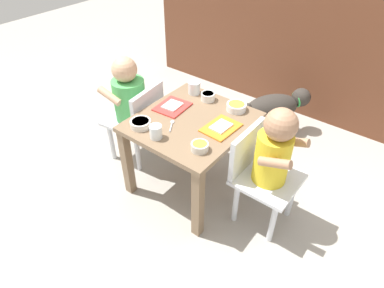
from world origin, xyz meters
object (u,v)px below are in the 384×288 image
Objects in this scene: seated_child_right at (270,155)px; food_tray_right at (221,127)px; water_cup_right at (194,88)px; veggie_bowl_far at (208,96)px; food_tray_left at (172,106)px; cereal_bowl_right_side at (236,107)px; seated_child_left at (131,99)px; dog at (276,107)px; spoon_by_left_tray at (172,124)px; dining_table at (192,132)px; veggie_bowl_near at (200,146)px; water_cup_left at (156,133)px; cereal_bowl_left_side at (141,123)px.

seated_child_right reaches higher than food_tray_right.
veggie_bowl_far is at bearing -7.20° from water_cup_right.
food_tray_left is (-0.58, 0.01, 0.03)m from seated_child_right.
water_cup_right is 0.28m from cereal_bowl_right_side.
dog is at bearing 53.09° from seated_child_left.
water_cup_right is (0.27, 0.23, 0.06)m from seated_child_left.
spoon_by_left_tray is (0.10, -0.31, -0.03)m from water_cup_right.
seated_child_right is (0.42, 0.02, 0.05)m from dining_table.
veggie_bowl_far is (-0.18, -0.52, 0.25)m from dog.
seated_child_left reaches higher than veggie_bowl_far.
dog is 0.93m from veggie_bowl_near.
seated_child_right is at bearing 3.06° from dining_table.
veggie_bowl_near is (0.22, -0.37, -0.00)m from veggie_bowl_far.
food_tray_right is at bearing 95.07° from veggie_bowl_near.
cereal_bowl_right_side is (0.12, 0.21, 0.10)m from dining_table.
cereal_bowl_right_side is (-0.30, 0.19, 0.05)m from seated_child_right.
water_cup_left is at bearing -88.87° from veggie_bowl_far.
food_tray_left is at bearing 179.33° from seated_child_right.
food_tray_right is at bearing 35.62° from cereal_bowl_left_side.
seated_child_right is 0.53m from water_cup_left.
veggie_bowl_near is 0.77× the size of cereal_bowl_right_side.
water_cup_left reaches higher than dog.
food_tray_left is 0.20m from veggie_bowl_far.
water_cup_left is 0.12m from spoon_by_left_tray.
water_cup_left is 0.95× the size of water_cup_right.
cereal_bowl_right_side reaches higher than spoon_by_left_tray.
cereal_bowl_right_side is (0.28, 0.18, 0.01)m from food_tray_left.
water_cup_left is (-0.17, -0.94, 0.26)m from dog.
cereal_bowl_left_side is at bearing -144.38° from food_tray_right.
water_cup_right reaches higher than dining_table.
dog is 0.61m from veggie_bowl_far.
water_cup_left reaches higher than dining_table.
water_cup_left is at bearing -166.52° from veggie_bowl_near.
spoon_by_left_tray is (-0.17, -0.31, -0.02)m from cereal_bowl_right_side.
dining_table is 0.26m from cereal_bowl_right_side.
seated_child_right is 0.62m from cereal_bowl_left_side.
food_tray_right is 0.39m from cereal_bowl_left_side.
cereal_bowl_left_side is 0.33m from veggie_bowl_near.
spoon_by_left_tray is (0.10, -0.12, -0.00)m from food_tray_left.
dog is at bearing 112.50° from seated_child_right.
water_cup_left is at bearing -27.80° from seated_child_left.
seated_child_right is at bearing 36.35° from veggie_bowl_near.
water_cup_left is 0.71× the size of spoon_by_left_tray.
dog is 6.29× the size of water_cup_right.
seated_child_right is at bearing -67.50° from dog.
food_tray_left is 0.16m from spoon_by_left_tray.
dining_table is 7.50× the size of veggie_bowl_far.
veggie_bowl_near reaches higher than cereal_bowl_left_side.
dog is at bearing 60.67° from water_cup_right.
dining_table is at bearing -100.27° from dog.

